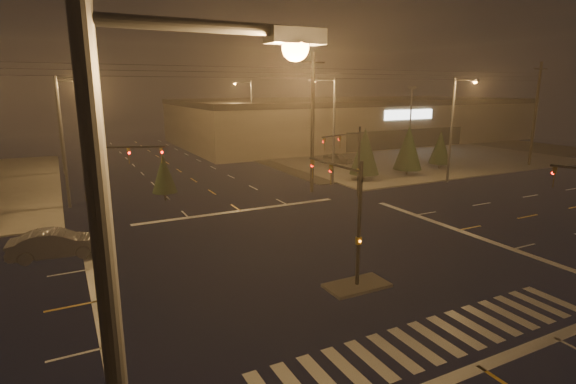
{
  "coord_description": "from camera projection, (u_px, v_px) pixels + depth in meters",
  "views": [
    {
      "loc": [
        -11.81,
        -19.89,
        9.17
      ],
      "look_at": [
        0.23,
        3.53,
        3.0
      ],
      "focal_mm": 28.0,
      "sensor_mm": 36.0,
      "label": 1
    }
  ],
  "objects": [
    {
      "name": "ground",
      "position": [
        314.0,
        259.0,
        24.58
      ],
      "size": [
        140.0,
        140.0,
        0.0
      ],
      "primitive_type": "plane",
      "color": "black",
      "rests_on": "ground"
    },
    {
      "name": "sidewalk_ne",
      "position": [
        389.0,
        153.0,
        63.89
      ],
      "size": [
        36.0,
        36.0,
        0.12
      ],
      "primitive_type": "cube",
      "color": "#45423E",
      "rests_on": "ground"
    },
    {
      "name": "median_island",
      "position": [
        357.0,
        285.0,
        21.09
      ],
      "size": [
        3.0,
        1.6,
        0.15
      ],
      "primitive_type": "cube",
      "color": "#45423E",
      "rests_on": "ground"
    },
    {
      "name": "crosswalk",
      "position": [
        436.0,
        338.0,
        16.78
      ],
      "size": [
        15.0,
        2.6,
        0.01
      ],
      "primitive_type": "cube",
      "color": "beige",
      "rests_on": "ground"
    },
    {
      "name": "stop_bar_near",
      "position": [
        480.0,
        367.0,
        15.05
      ],
      "size": [
        16.0,
        0.5,
        0.01
      ],
      "primitive_type": "cube",
      "color": "beige",
      "rests_on": "ground"
    },
    {
      "name": "stop_bar_far",
      "position": [
        241.0,
        211.0,
        34.1
      ],
      "size": [
        16.0,
        0.5,
        0.01
      ],
      "primitive_type": "cube",
      "color": "beige",
      "rests_on": "ground"
    },
    {
      "name": "parking_lot",
      "position": [
        425.0,
        152.0,
        64.39
      ],
      "size": [
        50.0,
        24.0,
        0.08
      ],
      "primitive_type": "cube",
      "color": "black",
      "rests_on": "ground"
    },
    {
      "name": "retail_building",
      "position": [
        353.0,
        118.0,
        79.1
      ],
      "size": [
        60.2,
        28.3,
        7.2
      ],
      "color": "#655C48",
      "rests_on": "ground"
    },
    {
      "name": "signal_mast_median",
      "position": [
        348.0,
        205.0,
        21.06
      ],
      "size": [
        0.25,
        4.59,
        6.0
      ],
      "color": "black",
      "rests_on": "ground"
    },
    {
      "name": "signal_mast_ne",
      "position": [
        352.0,
        154.0,
        36.72
      ],
      "size": [
        4.84,
        1.86,
        6.0
      ],
      "color": "black",
      "rests_on": "ground"
    },
    {
      "name": "signal_mast_nw",
      "position": [
        103.0,
        175.0,
        28.26
      ],
      "size": [
        4.84,
        1.86,
        6.0
      ],
      "color": "black",
      "rests_on": "ground"
    },
    {
      "name": "streetlight_0",
      "position": [
        146.0,
        380.0,
        5.29
      ],
      "size": [
        2.77,
        0.32,
        10.0
      ],
      "color": "#38383A",
      "rests_on": "ground"
    },
    {
      "name": "streetlight_1",
      "position": [
        66.0,
        133.0,
        33.86
      ],
      "size": [
        2.77,
        0.32,
        10.0
      ],
      "color": "#38383A",
      "rests_on": "ground"
    },
    {
      "name": "streetlight_2",
      "position": [
        62.0,
        120.0,
        47.72
      ],
      "size": [
        2.77,
        0.32,
        10.0
      ],
      "color": "#38383A",
      "rests_on": "ground"
    },
    {
      "name": "streetlight_3",
      "position": [
        331.0,
        124.0,
        42.09
      ],
      "size": [
        2.77,
        0.32,
        10.0
      ],
      "color": "#38383A",
      "rests_on": "ground"
    },
    {
      "name": "streetlight_4",
      "position": [
        250.0,
        113.0,
        59.41
      ],
      "size": [
        2.77,
        0.32,
        10.0
      ],
      "color": "#38383A",
      "rests_on": "ground"
    },
    {
      "name": "streetlight_6",
      "position": [
        454.0,
        123.0,
        42.73
      ],
      "size": [
        0.32,
        2.77,
        10.0
      ],
      "color": "#38383A",
      "rests_on": "ground"
    },
    {
      "name": "utility_pole_1",
      "position": [
        313.0,
        123.0,
        38.86
      ],
      "size": [
        2.2,
        0.32,
        12.0
      ],
      "color": "black",
      "rests_on": "ground"
    },
    {
      "name": "utility_pole_2",
      "position": [
        535.0,
        114.0,
        52.21
      ],
      "size": [
        2.2,
        0.32,
        12.0
      ],
      "color": "black",
      "rests_on": "ground"
    },
    {
      "name": "conifer_0",
      "position": [
        365.0,
        151.0,
        44.41
      ],
      "size": [
        2.92,
        2.92,
        5.27
      ],
      "color": "black",
      "rests_on": "ground"
    },
    {
      "name": "conifer_1",
      "position": [
        408.0,
        147.0,
        46.96
      ],
      "size": [
        2.96,
        2.96,
        5.33
      ],
      "color": "black",
      "rests_on": "ground"
    },
    {
      "name": "conifer_2",
      "position": [
        440.0,
        147.0,
        50.69
      ],
      "size": [
        2.4,
        2.4,
        4.44
      ],
      "color": "black",
      "rests_on": "ground"
    },
    {
      "name": "conifer_3",
      "position": [
        164.0,
        174.0,
        36.7
      ],
      "size": [
        2.02,
        2.02,
        3.86
      ],
      "color": "black",
      "rests_on": "ground"
    },
    {
      "name": "car_parked",
      "position": [
        338.0,
        158.0,
        54.98
      ],
      "size": [
        2.93,
        4.09,
        1.29
      ],
      "primitive_type": "imported",
      "rotation": [
        0.0,
        0.0,
        0.41
      ],
      "color": "black",
      "rests_on": "ground"
    },
    {
      "name": "car_crossing",
      "position": [
        56.0,
        244.0,
        24.6
      ],
      "size": [
        4.88,
        2.09,
        1.56
      ],
      "primitive_type": "imported",
      "rotation": [
        0.0,
        0.0,
        1.48
      ],
      "color": "#55565C",
      "rests_on": "ground"
    }
  ]
}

